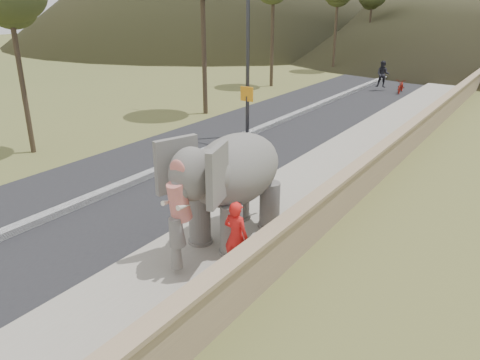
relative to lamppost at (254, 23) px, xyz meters
The scene contains 9 objects.
ground 13.91m from the lamppost, 68.90° to the right, with size 160.00×160.00×0.00m, color olive.
road 5.32m from the lamppost, 98.16° to the right, with size 7.00×120.00×0.03m, color black.
median 5.24m from the lamppost, 98.16° to the right, with size 0.35×120.00×0.22m, color black.
walkway 7.05m from the lamppost, 24.71° to the right, with size 3.00×120.00×0.15m, color #9E9687.
parapet 7.97m from the lamppost, 18.80° to the right, with size 0.30×120.00×1.10m, color tan.
lamppost is the anchor object (origin of this frame).
signboard 3.34m from the lamppost, 77.12° to the right, with size 0.60×0.08×2.40m.
elephant_and_man 10.16m from the lamppost, 60.60° to the right, with size 2.23×3.81×2.74m.
motorcyclist 15.26m from the lamppost, 83.18° to the left, with size 2.17×1.80×2.00m.
Camera 1 is at (5.96, -4.99, 5.70)m, focal length 35.00 mm.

